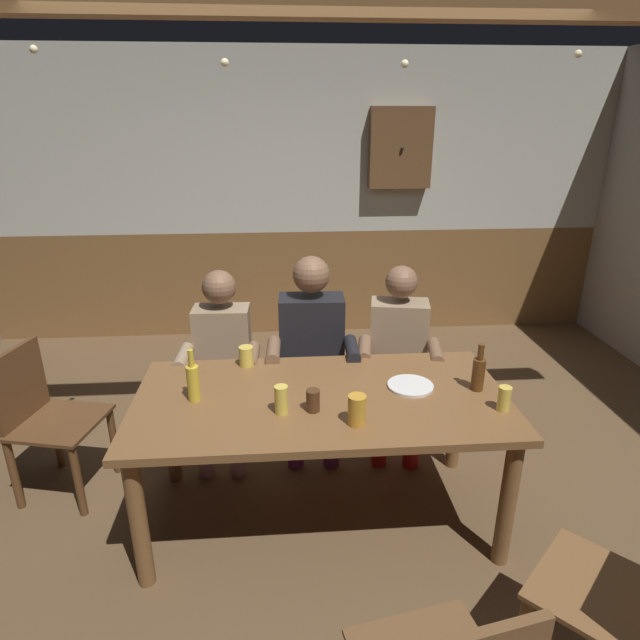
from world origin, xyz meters
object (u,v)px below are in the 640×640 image
object	(u,v)px
pint_glass_3	(313,401)
person_1	(312,346)
dining_table	(321,413)
wall_dart_cabinet	(401,148)
chair_empty_far_end	(628,600)
bottle_1	(193,381)
plate_0	(410,386)
bottle_0	(478,372)
pint_glass_4	(504,399)
person_0	(222,359)
chair_empty_near_right	(45,417)
pint_glass_2	(357,410)
person_2	(398,352)
pint_glass_0	(281,400)
pint_glass_1	(246,356)

from	to	relation	value
pint_glass_3	person_1	bearing A→B (deg)	86.77
dining_table	wall_dart_cabinet	bearing A→B (deg)	70.54
chair_empty_far_end	bottle_1	distance (m)	1.97
plate_0	bottle_0	size ratio (longest dim) A/B	0.94
bottle_0	pint_glass_4	bearing A→B (deg)	-75.49
dining_table	bottle_1	bearing A→B (deg)	179.17
person_0	pint_glass_3	distance (m)	0.97
chair_empty_near_right	pint_glass_2	size ratio (longest dim) A/B	6.14
pint_glass_3	wall_dart_cabinet	bearing A→B (deg)	70.52
person_1	wall_dart_cabinet	bearing A→B (deg)	-113.85
person_0	bottle_0	size ratio (longest dim) A/B	4.70
person_2	chair_empty_near_right	distance (m)	2.10
chair_empty_far_end	plate_0	bearing A→B (deg)	72.05
person_2	pint_glass_0	distance (m)	1.13
bottle_1	person_1	bearing A→B (deg)	48.19
chair_empty_near_right	pint_glass_2	world-z (taller)	pint_glass_2
pint_glass_0	pint_glass_3	xyz separation A→B (m)	(0.15, 0.01, -0.02)
pint_glass_1	bottle_0	bearing A→B (deg)	-17.38
bottle_0	pint_glass_1	bearing A→B (deg)	162.62
bottle_0	pint_glass_0	xyz separation A→B (m)	(-1.00, -0.15, -0.03)
bottle_1	wall_dart_cabinet	world-z (taller)	wall_dart_cabinet
chair_empty_far_end	pint_glass_1	distance (m)	2.01
bottle_0	person_1	bearing A→B (deg)	138.88
person_1	pint_glass_1	xyz separation A→B (m)	(-0.39, -0.33, 0.10)
person_2	pint_glass_0	size ratio (longest dim) A/B	8.50
plate_0	chair_empty_far_end	bearing A→B (deg)	-64.49
person_0	wall_dart_cabinet	bearing A→B (deg)	-125.63
bottle_1	pint_glass_3	xyz separation A→B (m)	(0.57, -0.15, -0.05)
plate_0	wall_dart_cabinet	size ratio (longest dim) A/B	0.34
chair_empty_near_right	pint_glass_1	world-z (taller)	chair_empty_near_right
person_1	pint_glass_2	world-z (taller)	person_1
plate_0	person_2	bearing A→B (deg)	82.96
bottle_0	dining_table	bearing A→B (deg)	-179.58
person_2	dining_table	bearing A→B (deg)	61.97
pint_glass_2	pint_glass_4	size ratio (longest dim) A/B	1.17
person_0	bottle_0	xyz separation A→B (m)	(1.36, -0.67, 0.19)
person_0	bottle_1	world-z (taller)	person_0
pint_glass_0	dining_table	bearing A→B (deg)	36.35
pint_glass_2	pint_glass_4	distance (m)	0.71
pint_glass_1	pint_glass_4	xyz separation A→B (m)	(1.24, -0.58, 0.00)
wall_dart_cabinet	pint_glass_1	bearing A→B (deg)	-120.47
chair_empty_far_end	pint_glass_4	bearing A→B (deg)	56.03
chair_empty_far_end	bottle_0	world-z (taller)	bottle_0
person_0	pint_glass_4	xyz separation A→B (m)	(1.41, -0.88, 0.15)
chair_empty_near_right	pint_glass_4	xyz separation A→B (m)	(2.37, -0.55, 0.33)
plate_0	pint_glass_2	xyz separation A→B (m)	(-0.33, -0.32, 0.06)
pint_glass_0	pint_glass_1	xyz separation A→B (m)	(-0.19, 0.52, -0.01)
person_1	pint_glass_2	size ratio (longest dim) A/B	8.82
pint_glass_1	person_2	bearing A→B (deg)	18.26
wall_dart_cabinet	chair_empty_near_right	bearing A→B (deg)	-137.35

